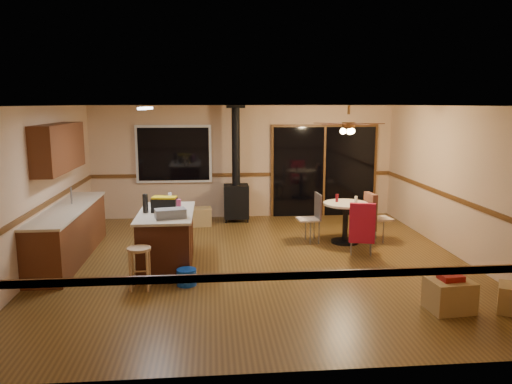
{
  "coord_description": "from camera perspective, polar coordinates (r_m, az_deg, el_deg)",
  "views": [
    {
      "loc": [
        -0.76,
        -8.03,
        2.63
      ],
      "look_at": [
        0.0,
        0.3,
        1.15
      ],
      "focal_mm": 35.0,
      "sensor_mm": 36.0,
      "label": 1
    }
  ],
  "objects": [
    {
      "name": "floor",
      "position": [
        8.48,
        0.19,
        -8.03
      ],
      "size": [
        7.0,
        7.0,
        0.0
      ],
      "primitive_type": "plane",
      "color": "brown",
      "rests_on": "ground"
    },
    {
      "name": "ceiling",
      "position": [
        8.06,
        0.2,
        9.82
      ],
      "size": [
        7.0,
        7.0,
        0.0
      ],
      "primitive_type": "plane",
      "rotation": [
        3.14,
        0.0,
        0.0
      ],
      "color": "silver",
      "rests_on": "ground"
    },
    {
      "name": "wall_back",
      "position": [
        11.63,
        -1.43,
        3.47
      ],
      "size": [
        7.0,
        0.0,
        7.0
      ],
      "primitive_type": "plane",
      "rotation": [
        1.57,
        0.0,
        0.0
      ],
      "color": "tan",
      "rests_on": "ground"
    },
    {
      "name": "wall_front",
      "position": [
        4.78,
        4.15,
        -6.17
      ],
      "size": [
        7.0,
        0.0,
        7.0
      ],
      "primitive_type": "plane",
      "rotation": [
        -1.57,
        0.0,
        0.0
      ],
      "color": "tan",
      "rests_on": "ground"
    },
    {
      "name": "wall_left",
      "position": [
        8.59,
        -23.75,
        0.27
      ],
      "size": [
        0.0,
        7.0,
        7.0
      ],
      "primitive_type": "plane",
      "rotation": [
        1.57,
        0.0,
        1.57
      ],
      "color": "tan",
      "rests_on": "ground"
    },
    {
      "name": "wall_right",
      "position": [
        9.18,
        22.5,
        0.94
      ],
      "size": [
        0.0,
        7.0,
        7.0
      ],
      "primitive_type": "plane",
      "rotation": [
        1.57,
        0.0,
        -1.57
      ],
      "color": "tan",
      "rests_on": "ground"
    },
    {
      "name": "chair_rail",
      "position": [
        8.23,
        0.19,
        -1.39
      ],
      "size": [
        7.0,
        7.0,
        0.08
      ],
      "primitive_type": null,
      "color": "#583416",
      "rests_on": "ground"
    },
    {
      "name": "window",
      "position": [
        11.56,
        -9.38,
        4.3
      ],
      "size": [
        1.72,
        0.1,
        1.32
      ],
      "primitive_type": "cube",
      "color": "black",
      "rests_on": "ground"
    },
    {
      "name": "sliding_door",
      "position": [
        11.89,
        7.78,
        2.31
      ],
      "size": [
        2.52,
        0.1,
        2.1
      ],
      "primitive_type": "cube",
      "color": "black",
      "rests_on": "ground"
    },
    {
      "name": "lower_cabinets",
      "position": [
        9.14,
        -20.6,
        -4.55
      ],
      "size": [
        0.6,
        3.0,
        0.86
      ],
      "primitive_type": "cube",
      "color": "#592C16",
      "rests_on": "ground"
    },
    {
      "name": "countertop",
      "position": [
        9.04,
        -20.77,
        -1.79
      ],
      "size": [
        0.64,
        3.04,
        0.04
      ],
      "primitive_type": "cube",
      "color": "beige",
      "rests_on": "lower_cabinets"
    },
    {
      "name": "upper_cabinets",
      "position": [
        9.13,
        -21.6,
        4.75
      ],
      "size": [
        0.35,
        2.0,
        0.8
      ],
      "primitive_type": "cube",
      "color": "#592C16",
      "rests_on": "ground"
    },
    {
      "name": "kitchen_island",
      "position": [
        8.35,
        -10.16,
        -5.24
      ],
      "size": [
        0.88,
        1.68,
        0.9
      ],
      "color": "#3F1B0F",
      "rests_on": "ground"
    },
    {
      "name": "wood_stove",
      "position": [
        11.25,
        -2.28,
        0.31
      ],
      "size": [
        0.55,
        0.5,
        2.52
      ],
      "color": "black",
      "rests_on": "ground"
    },
    {
      "name": "ceiling_fan",
      "position": [
        9.44,
        10.5,
        7.34
      ],
      "size": [
        0.24,
        0.24,
        0.55
      ],
      "color": "brown",
      "rests_on": "ceiling"
    },
    {
      "name": "fluorescent_strip",
      "position": [
        8.39,
        -12.5,
        9.33
      ],
      "size": [
        0.1,
        1.2,
        0.04
      ],
      "primitive_type": "cube",
      "color": "white",
      "rests_on": "ceiling"
    },
    {
      "name": "toolbox_grey",
      "position": [
        7.78,
        -9.77,
        -2.43
      ],
      "size": [
        0.51,
        0.36,
        0.14
      ],
      "primitive_type": "cube",
      "rotation": [
        0.0,
        0.0,
        0.24
      ],
      "color": "slate",
      "rests_on": "kitchen_island"
    },
    {
      "name": "toolbox_black",
      "position": [
        8.22,
        -10.41,
        -1.49
      ],
      "size": [
        0.43,
        0.27,
        0.22
      ],
      "primitive_type": "cube",
      "rotation": [
        0.0,
        0.0,
        -0.15
      ],
      "color": "black",
      "rests_on": "kitchen_island"
    },
    {
      "name": "toolbox_yellow_lid",
      "position": [
        8.2,
        -10.44,
        -0.63
      ],
      "size": [
        0.41,
        0.26,
        0.03
      ],
      "primitive_type": "cube",
      "rotation": [
        0.0,
        0.0,
        -0.15
      ],
      "color": "gold",
      "rests_on": "toolbox_black"
    },
    {
      "name": "box_on_island",
      "position": [
        8.38,
        -10.1,
        -1.39
      ],
      "size": [
        0.26,
        0.32,
        0.19
      ],
      "primitive_type": "cube",
      "rotation": [
        0.0,
        0.0,
        0.23
      ],
      "color": "#A28048",
      "rests_on": "kitchen_island"
    },
    {
      "name": "bottle_dark",
      "position": [
        8.22,
        -12.53,
        -1.28
      ],
      "size": [
        0.1,
        0.1,
        0.3
      ],
      "primitive_type": "cylinder",
      "rotation": [
        0.0,
        0.0,
        0.15
      ],
      "color": "black",
      "rests_on": "kitchen_island"
    },
    {
      "name": "bottle_pink",
      "position": [
        8.04,
        -8.81,
        -1.65
      ],
      "size": [
        0.09,
        0.09,
        0.23
      ],
      "primitive_type": "cylinder",
      "rotation": [
        0.0,
        0.0,
        -0.3
      ],
      "color": "#D84C8C",
      "rests_on": "kitchen_island"
    },
    {
      "name": "bottle_white",
      "position": [
        8.93,
        -9.8,
        -0.68
      ],
      "size": [
        0.07,
        0.07,
        0.19
      ],
      "primitive_type": "cylinder",
      "rotation": [
        0.0,
        0.0,
        0.12
      ],
      "color": "white",
      "rests_on": "kitchen_island"
    },
    {
      "name": "bar_stool",
      "position": [
        7.41,
        -13.14,
        -8.49
      ],
      "size": [
        0.37,
        0.37,
        0.62
      ],
      "primitive_type": "cylinder",
      "rotation": [
        0.0,
        0.0,
        0.1
      ],
      "color": "tan",
      "rests_on": "floor"
    },
    {
      "name": "blue_bucket",
      "position": [
        7.5,
        -7.94,
        -9.61
      ],
      "size": [
        0.36,
        0.36,
        0.24
      ],
      "primitive_type": "cylinder",
      "rotation": [
        0.0,
        0.0,
        -0.31
      ],
      "color": "#0D40BD",
      "rests_on": "floor"
    },
    {
      "name": "dining_table",
      "position": [
        9.66,
        10.19,
        -2.68
      ],
      "size": [
        0.85,
        0.85,
        0.78
      ],
      "color": "black",
      "rests_on": "ground"
    },
    {
      "name": "glass_red",
      "position": [
        9.65,
        9.23,
        -0.67
      ],
      "size": [
        0.07,
        0.07,
        0.16
      ],
      "primitive_type": "cylinder",
      "rotation": [
        0.0,
        0.0,
        0.21
      ],
      "color": "#590C14",
      "rests_on": "dining_table"
    },
    {
      "name": "glass_cream",
      "position": [
        9.6,
        11.36,
        -0.86
      ],
      "size": [
        0.07,
        0.07,
        0.13
      ],
      "primitive_type": "cylinder",
      "rotation": [
        0.0,
        0.0,
        -0.34
      ],
      "color": "beige",
      "rests_on": "dining_table"
    },
    {
      "name": "chair_left",
      "position": [
        9.61,
        6.6,
        -2.29
      ],
      "size": [
        0.43,
        0.43,
        0.51
      ],
      "color": "#BFA68E",
      "rests_on": "ground"
    },
    {
      "name": "chair_near",
      "position": [
        8.84,
        12.03,
        -3.48
      ],
      "size": [
        0.52,
        0.55,
        0.7
      ],
      "color": "#BFA68E",
      "rests_on": "ground"
    },
    {
      "name": "chair_right",
      "position": [
        9.83,
        13.06,
        -2.16
      ],
      "size": [
        0.5,
        0.46,
        0.7
      ],
      "color": "#BFA68E",
      "rests_on": "ground"
    },
    {
      "name": "box_under_window",
      "position": [
        10.99,
        -6.41,
        -2.82
      ],
      "size": [
        0.5,
        0.41,
        0.39
      ],
      "primitive_type": "cube",
      "rotation": [
        0.0,
        0.0,
        0.04
      ],
      "color": "#A28048",
      "rests_on": "floor"
    },
    {
      "name": "box_corner_a",
      "position": [
        7.01,
        21.25,
        -10.93
      ],
      "size": [
        0.58,
        0.5,
        0.41
      ],
      "primitive_type": "cube",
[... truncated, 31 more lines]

